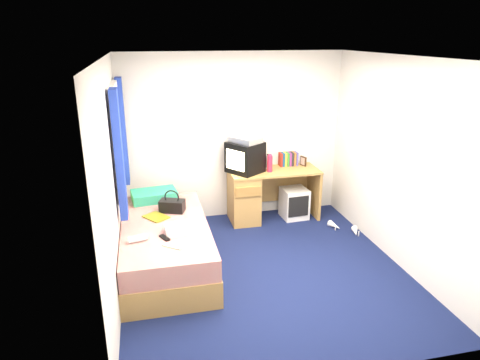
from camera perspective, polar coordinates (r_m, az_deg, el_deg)
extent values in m
plane|color=#0C1438|center=(5.11, 3.23, -11.91)|extent=(3.40, 3.40, 0.00)
plane|color=white|center=(4.40, 3.83, 16.04)|extent=(3.40, 3.40, 0.00)
plane|color=silver|center=(6.21, -0.87, 5.71)|extent=(3.20, 0.00, 3.20)
plane|color=silver|center=(3.14, 12.21, -8.38)|extent=(3.20, 0.00, 3.20)
plane|color=silver|center=(4.46, -16.66, -0.44)|extent=(0.00, 3.40, 3.40)
plane|color=silver|center=(5.28, 20.45, 2.11)|extent=(0.00, 3.40, 3.40)
cube|color=#B38A4A|center=(5.21, -9.79, -9.66)|extent=(1.00, 2.00, 0.30)
cube|color=olive|center=(4.90, -3.55, -11.26)|extent=(0.02, 0.70, 0.18)
cube|color=silver|center=(5.09, -9.96, -6.98)|extent=(0.98, 1.98, 0.24)
cube|color=teal|center=(5.74, -11.36, -2.04)|extent=(0.62, 0.44, 0.13)
cube|color=#B38A4A|center=(6.20, 4.58, 1.18)|extent=(1.30, 0.55, 0.03)
cube|color=#B38A4A|center=(6.21, 0.51, -2.39)|extent=(0.40, 0.52, 0.72)
cube|color=#B38A4A|center=(6.53, 9.78, -1.59)|extent=(0.04, 0.52, 0.72)
cube|color=#B38A4A|center=(6.59, 5.95, -0.39)|extent=(0.78, 0.03, 0.55)
cube|color=white|center=(6.44, 7.23, -3.06)|extent=(0.38, 0.38, 0.45)
cube|color=black|center=(6.04, 0.69, 3.06)|extent=(0.58, 0.59, 0.43)
cube|color=#FFE4A1|center=(5.90, -0.62, 2.66)|extent=(0.20, 0.28, 0.27)
cube|color=silver|center=(5.98, 0.70, 5.42)|extent=(0.48, 0.51, 0.08)
cube|color=maroon|center=(6.38, 5.42, 2.74)|extent=(0.03, 0.13, 0.20)
cube|color=navy|center=(6.39, 5.71, 2.75)|extent=(0.03, 0.13, 0.20)
cube|color=gold|center=(6.40, 6.01, 2.77)|extent=(0.03, 0.13, 0.20)
cube|color=#337F33|center=(6.41, 6.31, 2.79)|extent=(0.03, 0.13, 0.20)
cube|color=#7F337F|center=(6.42, 6.61, 2.81)|extent=(0.03, 0.13, 0.20)
cube|color=#262626|center=(6.43, 6.90, 2.82)|extent=(0.03, 0.13, 0.20)
cube|color=#B26633|center=(6.44, 7.19, 2.84)|extent=(0.03, 0.13, 0.20)
cube|color=#4C4C99|center=(6.45, 7.49, 2.86)|extent=(0.03, 0.13, 0.20)
cube|color=#311E10|center=(6.44, 8.44, 2.51)|extent=(0.06, 0.12, 0.14)
cylinder|color=#ED213F|center=(6.09, 4.00, 2.17)|extent=(0.09, 0.09, 0.23)
cylinder|color=white|center=(6.24, 3.72, 2.41)|extent=(0.07, 0.07, 0.20)
cube|color=black|center=(5.33, -9.03, -3.43)|extent=(0.34, 0.26, 0.15)
torus|color=black|center=(5.28, -9.09, -2.28)|extent=(0.18, 0.08, 0.18)
cube|color=silver|center=(4.77, -8.29, -6.49)|extent=(0.29, 0.24, 0.09)
cube|color=yellow|center=(5.21, -11.13, -4.86)|extent=(0.33, 0.35, 0.01)
cylinder|color=silver|center=(4.67, -13.49, -7.60)|extent=(0.21, 0.11, 0.07)
cube|color=orange|center=(4.50, -8.97, -8.77)|extent=(0.21, 0.18, 0.01)
cube|color=black|center=(4.68, -10.03, -7.59)|extent=(0.12, 0.17, 0.02)
cube|color=silver|center=(5.26, -16.18, 5.33)|extent=(0.02, 0.90, 1.10)
cube|color=white|center=(5.16, -16.67, 11.71)|extent=(0.06, 1.06, 0.08)
cube|color=white|center=(5.42, -15.51, -0.73)|extent=(0.06, 1.06, 0.08)
cube|color=navy|center=(4.69, -15.84, 3.15)|extent=(0.08, 0.24, 1.40)
cube|color=navy|center=(5.84, -15.38, 6.20)|extent=(0.08, 0.24, 1.40)
cone|color=white|center=(6.24, 12.53, -5.98)|extent=(0.15, 0.24, 0.09)
cone|color=white|center=(6.12, 15.13, -6.68)|extent=(0.16, 0.24, 0.09)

